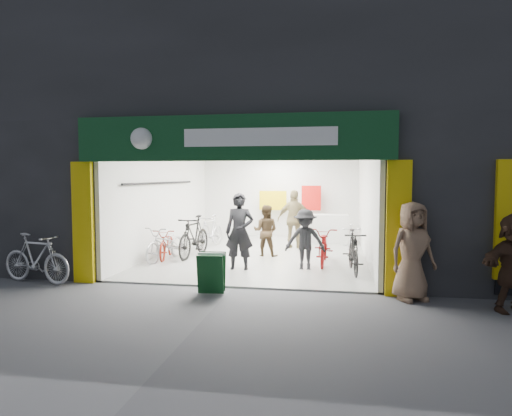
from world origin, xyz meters
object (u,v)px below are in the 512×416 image
(parked_bike, at_px, (36,258))
(pedestrian_near, at_px, (412,251))
(sandwich_board, at_px, (212,272))
(bike_left_front, at_px, (166,244))
(bike_right_front, at_px, (353,252))

(parked_bike, height_order, pedestrian_near, pedestrian_near)
(sandwich_board, bearing_deg, pedestrian_near, -2.85)
(bike_left_front, bearing_deg, pedestrian_near, -15.63)
(parked_bike, bearing_deg, pedestrian_near, -78.82)
(bike_left_front, xyz_separation_m, bike_right_front, (4.91, -0.68, 0.03))
(bike_right_front, relative_size, sandwich_board, 2.19)
(parked_bike, relative_size, pedestrian_near, 0.98)
(pedestrian_near, bearing_deg, bike_left_front, 127.76)
(bike_left_front, distance_m, parked_bike, 3.38)
(bike_left_front, bearing_deg, bike_right_front, 2.36)
(pedestrian_near, height_order, sandwich_board, pedestrian_near)
(bike_right_front, bearing_deg, bike_left_front, 167.99)
(parked_bike, height_order, sandwich_board, parked_bike)
(bike_left_front, distance_m, pedestrian_near, 6.55)
(bike_right_front, distance_m, parked_bike, 7.07)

